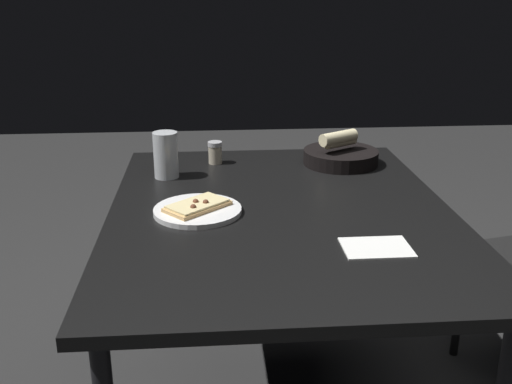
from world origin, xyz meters
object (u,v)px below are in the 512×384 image
(pizza_plate, at_px, (198,209))
(pepper_shaker, at_px, (215,154))
(bread_basket, at_px, (340,155))
(beer_glass, at_px, (166,157))
(dining_table, at_px, (280,229))

(pizza_plate, xyz_separation_m, pepper_shaker, (-0.05, -0.46, 0.02))
(pizza_plate, height_order, bread_basket, bread_basket)
(beer_glass, height_order, pepper_shaker, beer_glass)
(pizza_plate, distance_m, pepper_shaker, 0.46)
(dining_table, distance_m, pepper_shaker, 0.49)
(bread_basket, xyz_separation_m, pepper_shaker, (0.42, -0.04, 0.00))
(dining_table, bearing_deg, pizza_plate, 4.15)
(dining_table, relative_size, bread_basket, 4.71)
(dining_table, relative_size, pizza_plate, 5.02)
(beer_glass, relative_size, pepper_shaker, 1.93)
(pizza_plate, bearing_deg, dining_table, -175.85)
(pepper_shaker, bearing_deg, dining_table, 111.35)
(beer_glass, bearing_deg, pepper_shaker, -138.08)
(bread_basket, bearing_deg, dining_table, 58.15)
(dining_table, height_order, pizza_plate, pizza_plate)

